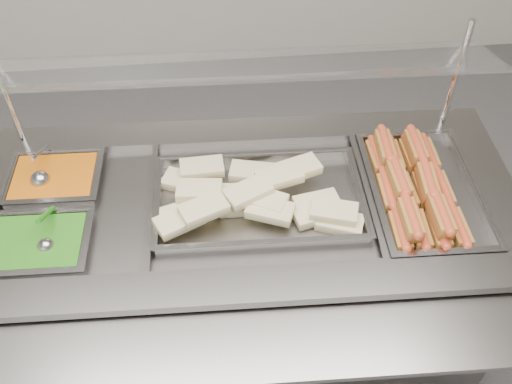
{
  "coord_description": "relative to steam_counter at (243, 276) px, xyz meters",
  "views": [
    {
      "loc": [
        0.04,
        -0.72,
        2.12
      ],
      "look_at": [
        0.16,
        0.48,
        0.85
      ],
      "focal_mm": 40.0,
      "sensor_mm": 36.0,
      "label": 1
    }
  ],
  "objects": [
    {
      "name": "hotdogs_in_buns",
      "position": [
        0.54,
        -0.02,
        0.42
      ],
      "size": [
        0.24,
        0.48,
        0.11
      ],
      "color": "brown",
      "rests_on": "pan_hotdogs"
    },
    {
      "name": "sneeze_guard",
      "position": [
        0.01,
        0.2,
        0.75
      ],
      "size": [
        1.53,
        0.31,
        0.41
      ],
      "color": "silver",
      "rests_on": "steam_counter"
    },
    {
      "name": "steam_counter",
      "position": [
        0.0,
        0.0,
        0.0
      ],
      "size": [
        1.76,
        0.82,
        0.83
      ],
      "color": "slate",
      "rests_on": "ground"
    },
    {
      "name": "serving_spoon",
      "position": [
        -0.57,
        -0.12,
        0.42
      ],
      "size": [
        0.05,
        0.17,
        0.13
      ],
      "color": "#A5A4A9",
      "rests_on": "pan_peas"
    },
    {
      "name": "pan_beans",
      "position": [
        -0.59,
        0.15,
        0.38
      ],
      "size": [
        0.28,
        0.23,
        0.09
      ],
      "color": "gray",
      "rests_on": "steam_counter"
    },
    {
      "name": "pan_hotdogs",
      "position": [
        0.58,
        -0.02,
        0.38
      ],
      "size": [
        0.33,
        0.52,
        0.09
      ],
      "color": "gray",
      "rests_on": "steam_counter"
    },
    {
      "name": "ladle",
      "position": [
        -0.63,
        0.14,
        0.42
      ],
      "size": [
        0.06,
        0.18,
        0.13
      ],
      "color": "#A5A4A9",
      "rests_on": "pan_beans"
    },
    {
      "name": "pan_peas",
      "position": [
        -0.6,
        -0.12,
        0.38
      ],
      "size": [
        0.28,
        0.23,
        0.09
      ],
      "color": "gray",
      "rests_on": "steam_counter"
    },
    {
      "name": "tortilla_wraps",
      "position": [
        0.03,
        -0.01,
        0.43
      ],
      "size": [
        0.63,
        0.35,
        0.09
      ],
      "color": "beige",
      "rests_on": "pan_wraps"
    },
    {
      "name": "tray_rail",
      "position": [
        -0.01,
        -0.47,
        0.37
      ],
      "size": [
        1.67,
        0.39,
        0.05
      ],
      "color": "gray",
      "rests_on": "steam_counter"
    },
    {
      "name": "pan_wraps",
      "position": [
        0.06,
        -0.0,
        0.39
      ],
      "size": [
        0.64,
        0.39,
        0.06
      ],
      "color": "gray",
      "rests_on": "steam_counter"
    }
  ]
}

